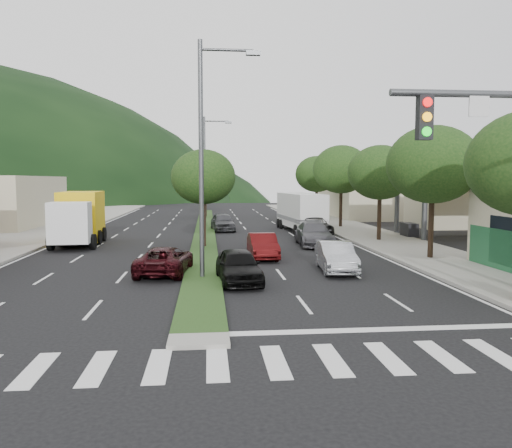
{
  "coord_description": "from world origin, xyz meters",
  "views": [
    {
      "loc": [
        0.26,
        -13.2,
        4.21
      ],
      "look_at": [
        2.49,
        9.76,
        2.2
      ],
      "focal_mm": 35.0,
      "sensor_mm": 36.0,
      "label": 1
    }
  ],
  "objects": [
    {
      "name": "ground",
      "position": [
        0.0,
        0.0,
        0.0
      ],
      "size": [
        160.0,
        160.0,
        0.0
      ],
      "primitive_type": "plane",
      "color": "black",
      "rests_on": "ground"
    },
    {
      "name": "sidewalk_right",
      "position": [
        12.5,
        25.0,
        0.07
      ],
      "size": [
        5.0,
        90.0,
        0.15
      ],
      "primitive_type": "cube",
      "color": "gray",
      "rests_on": "ground"
    },
    {
      "name": "sidewalk_left",
      "position": [
        -13.0,
        25.0,
        0.07
      ],
      "size": [
        6.0,
        90.0,
        0.15
      ],
      "primitive_type": "cube",
      "color": "gray",
      "rests_on": "ground"
    },
    {
      "name": "median",
      "position": [
        0.0,
        28.0,
        0.06
      ],
      "size": [
        1.6,
        56.0,
        0.12
      ],
      "primitive_type": "cube",
      "color": "#223E16",
      "rests_on": "ground"
    },
    {
      "name": "crosswalk",
      "position": [
        0.0,
        -2.0,
        0.01
      ],
      "size": [
        19.0,
        2.2,
        0.01
      ],
      "primitive_type": "cube",
      "color": "silver",
      "rests_on": "ground"
    },
    {
      "name": "gas_canopy",
      "position": [
        19.0,
        22.0,
        4.65
      ],
      "size": [
        12.2,
        8.2,
        5.25
      ],
      "color": "silver",
      "rests_on": "ground"
    },
    {
      "name": "bldg_right_far",
      "position": [
        19.5,
        44.0,
        2.6
      ],
      "size": [
        10.0,
        16.0,
        5.2
      ],
      "primitive_type": "cube",
      "color": "beige",
      "rests_on": "ground"
    },
    {
      "name": "tree_r_b",
      "position": [
        12.0,
        12.0,
        5.04
      ],
      "size": [
        4.8,
        4.8,
        6.94
      ],
      "color": "black",
      "rests_on": "sidewalk_right"
    },
    {
      "name": "tree_r_c",
      "position": [
        12.0,
        20.0,
        4.75
      ],
      "size": [
        4.4,
        4.4,
        6.48
      ],
      "color": "black",
      "rests_on": "sidewalk_right"
    },
    {
      "name": "tree_r_d",
      "position": [
        12.0,
        30.0,
        5.18
      ],
      "size": [
        5.0,
        5.0,
        7.17
      ],
      "color": "black",
      "rests_on": "sidewalk_right"
    },
    {
      "name": "tree_r_e",
      "position": [
        12.0,
        40.0,
        4.89
      ],
      "size": [
        4.6,
        4.6,
        6.71
      ],
      "color": "black",
      "rests_on": "sidewalk_right"
    },
    {
      "name": "tree_med_near",
      "position": [
        0.0,
        18.0,
        4.43
      ],
      "size": [
        4.0,
        4.0,
        6.02
      ],
      "color": "black",
      "rests_on": "median"
    },
    {
      "name": "tree_med_far",
      "position": [
        0.0,
        44.0,
        5.01
      ],
      "size": [
        4.8,
        4.8,
        6.94
      ],
      "color": "black",
      "rests_on": "median"
    },
    {
      "name": "streetlight_near",
      "position": [
        0.21,
        8.0,
        5.58
      ],
      "size": [
        2.6,
        0.25,
        10.0
      ],
      "color": "#47494C",
      "rests_on": "ground"
    },
    {
      "name": "streetlight_mid",
      "position": [
        0.21,
        33.0,
        5.58
      ],
      "size": [
        2.6,
        0.25,
        10.0
      ],
      "color": "#47494C",
      "rests_on": "ground"
    },
    {
      "name": "sedan_silver",
      "position": [
        6.15,
        9.18,
        0.69
      ],
      "size": [
        1.77,
        4.27,
        1.37
      ],
      "primitive_type": "imported",
      "rotation": [
        0.0,
        0.0,
        -0.08
      ],
      "color": "#B6B8BE",
      "rests_on": "ground"
    },
    {
      "name": "suv_maroon",
      "position": [
        -1.69,
        9.36,
        0.63
      ],
      "size": [
        2.6,
        4.72,
        1.25
      ],
      "primitive_type": "imported",
      "rotation": [
        0.0,
        0.0,
        3.02
      ],
      "color": "black",
      "rests_on": "ground"
    },
    {
      "name": "car_queue_a",
      "position": [
        1.5,
        7.09,
        0.7
      ],
      "size": [
        1.98,
        4.24,
        1.4
      ],
      "primitive_type": "imported",
      "rotation": [
        0.0,
        0.0,
        0.08
      ],
      "color": "black",
      "rests_on": "ground"
    },
    {
      "name": "car_queue_b",
      "position": [
        7.11,
        18.5,
        0.75
      ],
      "size": [
        2.34,
        5.26,
        1.5
      ],
      "primitive_type": "imported",
      "rotation": [
        0.0,
        0.0,
        -0.05
      ],
      "color": "#4A4A4F",
      "rests_on": "ground"
    },
    {
      "name": "car_queue_c",
      "position": [
        3.22,
        13.5,
        0.67
      ],
      "size": [
        1.46,
        4.08,
        1.34
      ],
      "primitive_type": "imported",
      "rotation": [
        0.0,
        0.0,
        0.01
      ],
      "color": "#4E0D0D",
      "rests_on": "ground"
    },
    {
      "name": "car_queue_d",
      "position": [
        8.23,
        23.5,
        0.73
      ],
      "size": [
        2.87,
        5.44,
        1.46
      ],
      "primitive_type": "imported",
      "rotation": [
        0.0,
        0.0,
        -0.09
      ],
      "color": "black",
      "rests_on": "ground"
    },
    {
      "name": "car_queue_e",
      "position": [
        1.5,
        28.5,
        0.74
      ],
      "size": [
        2.19,
        4.52,
        1.49
      ],
      "primitive_type": "imported",
      "rotation": [
        0.0,
        0.0,
        0.1
      ],
      "color": "#46464A",
      "rests_on": "ground"
    },
    {
      "name": "box_truck",
      "position": [
        -8.15,
        20.43,
        1.64
      ],
      "size": [
        3.12,
        7.18,
        3.46
      ],
      "rotation": [
        0.0,
        0.0,
        3.21
      ],
      "color": "white",
      "rests_on": "ground"
    },
    {
      "name": "motorhome",
      "position": [
        7.96,
        27.68,
        1.67
      ],
      "size": [
        3.1,
        8.33,
        3.13
      ],
      "rotation": [
        0.0,
        0.0,
        0.07
      ],
      "color": "silver",
      "rests_on": "ground"
    }
  ]
}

